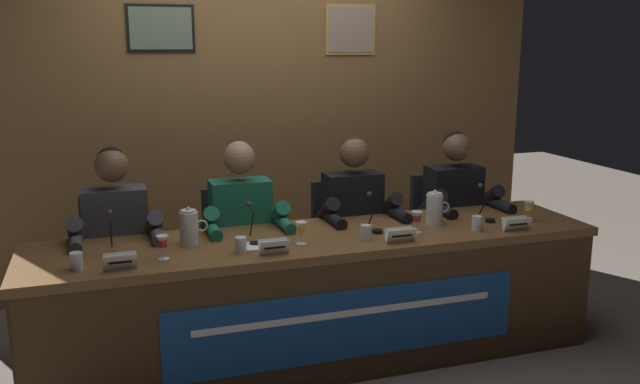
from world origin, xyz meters
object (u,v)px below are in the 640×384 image
Objects in this scene: juice_glass_center_left at (301,229)px; juice_glass_far_right at (529,207)px; nameplate_center_left at (274,247)px; water_pitcher_left_side at (189,227)px; panelist_center_left at (244,228)px; nameplate_far_left at (120,261)px; nameplate_center_right at (401,235)px; microphone_far_left at (112,241)px; chair_far_right at (443,241)px; juice_glass_center_right at (417,218)px; chair_center_left at (238,262)px; water_cup_far_right at (477,224)px; water_cup_center_left at (241,246)px; microphone_center_left at (253,230)px; microphone_far_right at (487,209)px; panelist_far_left at (117,239)px; conference_table at (326,281)px; chair_far_left at (119,274)px; water_cup_center_right at (366,233)px; document_stack_center_left at (262,246)px; water_pitcher_right_side at (435,209)px; chair_center_right at (346,251)px; panelist_far_right at (459,210)px; panelist_center_right at (357,218)px; juice_glass_far_left at (163,243)px; nameplate_far_right at (516,224)px; microphone_center_right at (375,219)px; water_cup_far_left at (76,262)px.

juice_glass_center_left is 1.00× the size of juice_glass_far_right.
water_pitcher_left_side is at bearing 141.57° from nameplate_center_left.
nameplate_far_left is at bearing -140.30° from panelist_center_left.
panelist_center_left is 7.30× the size of nameplate_center_right.
chair_far_right is at bearing 14.18° from microphone_far_left.
microphone_far_left is at bearing -154.57° from panelist_center_left.
juice_glass_center_right is at bearing -178.83° from juice_glass_far_right.
chair_center_left is 1.50m from water_cup_far_right.
water_cup_center_left is 0.39× the size of microphone_center_left.
panelist_far_left is at bearing 170.23° from microphone_far_right.
chair_far_left reaches higher than conference_table.
nameplate_far_left is 0.17× the size of chair_far_right.
water_cup_center_right is at bearing -29.03° from chair_far_left.
juice_glass_center_right is 1.46× the size of water_cup_far_right.
document_stack_center_left is (-0.00, -0.48, 0.03)m from panelist_center_left.
chair_far_right is at bearing 55.87° from water_pitcher_right_side.
chair_center_right is at bearing 125.48° from water_cup_far_right.
juice_glass_far_right is 1.46× the size of water_cup_far_right.
panelist_far_right is at bearing 14.90° from microphone_center_left.
panelist_far_left is at bearing 168.98° from juice_glass_far_right.
water_cup_center_left is at bearing -41.71° from panelist_far_left.
panelist_center_right reaches higher than water_cup_center_right.
panelist_far_left is (-1.09, 0.46, 0.21)m from conference_table.
panelist_center_right is 0.87m from document_stack_center_left.
document_stack_center_left is (-0.74, 0.14, -0.03)m from nameplate_center_right.
panelist_center_left is 1.50m from chair_far_right.
juice_glass_far_left is 0.14× the size of chair_far_right.
water_pitcher_left_side is at bearing 170.26° from nameplate_far_right.
nameplate_far_right is at bearing -0.37° from nameplate_far_left.
juice_glass_center_left is at bearing -167.11° from microphone_center_right.
nameplate_center_left is (0.76, -0.01, 0.00)m from nameplate_far_left.
panelist_center_right is 7.35× the size of nameplate_far_right.
water_pitcher_left_side is (-0.23, 0.23, 0.06)m from water_cup_center_left.
panelist_center_left reaches higher than microphone_far_right.
chair_far_right reaches higher than water_cup_center_left.
chair_center_right is 0.81m from water_cup_center_right.
water_cup_far_left is at bearing -176.06° from document_stack_center_left.
water_pitcher_left_side reaches higher than water_cup_center_right.
nameplate_center_left is 1.82× the size of water_cup_far_right.
water_cup_center_right is 0.40× the size of water_pitcher_left_side.
chair_center_left is 0.73m from chair_center_right.
microphone_center_right is (0.32, 0.09, 0.31)m from conference_table.
juice_glass_center_right reaches higher than nameplate_far_right.
juice_glass_far_left is at bearing -178.63° from juice_glass_center_right.
water_cup_far_left reaches higher than nameplate_center_left.
panelist_far_right reaches higher than juice_glass_center_left.
chair_center_right is 1.16m from nameplate_far_right.
panelist_far_left reaches higher than microphone_center_right.
water_cup_center_left is (0.39, -0.02, -0.05)m from juice_glass_far_left.
juice_glass_center_left is (0.94, -0.68, 0.39)m from chair_far_left.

